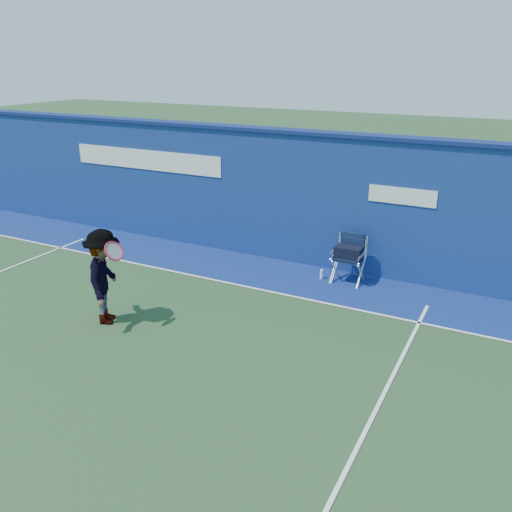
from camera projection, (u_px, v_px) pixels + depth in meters
The scene contains 8 objects.
ground at pixel (112, 345), 9.23m from camera, with size 80.00×80.00×0.00m, color #274625.
stadium_wall at pixel (253, 192), 13.03m from camera, with size 24.00×0.50×3.08m.
out_of_bounds_strip at pixel (231, 266), 12.65m from camera, with size 24.00×1.80×0.01m, color navy.
court_lines at pixel (135, 329), 9.73m from camera, with size 24.00×12.00×0.01m.
directors_chair_left at pixel (348, 266), 11.71m from camera, with size 0.62×0.57×1.04m.
directors_chair_right at pixel (348, 265), 11.65m from camera, with size 0.56×0.50×0.94m.
water_bottle at pixel (322, 274), 11.92m from camera, with size 0.07×0.07×0.21m, color white.
tennis_player at pixel (104, 277), 9.75m from camera, with size 1.14×1.32×1.77m.
Camera 1 is at (5.89, -6.10, 4.66)m, focal length 38.00 mm.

